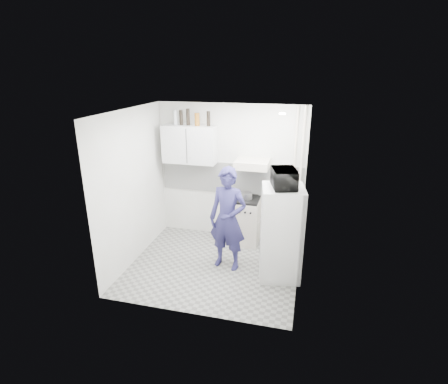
# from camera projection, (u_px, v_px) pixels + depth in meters

# --- Properties ---
(floor) EXTENTS (2.80, 2.80, 0.00)m
(floor) POSITION_uv_depth(u_px,v_px,m) (214.00, 266.00, 5.96)
(floor) COLOR gray
(floor) RESTS_ON ground
(ceiling) EXTENTS (2.80, 2.80, 0.00)m
(ceiling) POSITION_uv_depth(u_px,v_px,m) (212.00, 111.00, 5.08)
(ceiling) COLOR white
(ceiling) RESTS_ON wall_back
(wall_back) EXTENTS (2.80, 0.00, 2.80)m
(wall_back) POSITION_uv_depth(u_px,v_px,m) (231.00, 173.00, 6.67)
(wall_back) COLOR silver
(wall_back) RESTS_ON floor
(wall_left) EXTENTS (0.00, 2.60, 2.60)m
(wall_left) POSITION_uv_depth(u_px,v_px,m) (133.00, 188.00, 5.85)
(wall_left) COLOR silver
(wall_left) RESTS_ON floor
(wall_right) EXTENTS (0.00, 2.60, 2.60)m
(wall_right) POSITION_uv_depth(u_px,v_px,m) (303.00, 203.00, 5.20)
(wall_right) COLOR silver
(wall_right) RESTS_ON floor
(person) EXTENTS (0.69, 0.52, 1.74)m
(person) POSITION_uv_depth(u_px,v_px,m) (228.00, 219.00, 5.69)
(person) COLOR #252252
(person) RESTS_ON floor
(stove) EXTENTS (0.54, 0.54, 0.86)m
(stove) POSITION_uv_depth(u_px,v_px,m) (245.00, 221.00, 6.65)
(stove) COLOR beige
(stove) RESTS_ON floor
(fridge) EXTENTS (0.73, 0.73, 1.51)m
(fridge) POSITION_uv_depth(u_px,v_px,m) (281.00, 233.00, 5.46)
(fridge) COLOR silver
(fridge) RESTS_ON floor
(stove_top) EXTENTS (0.52, 0.52, 0.03)m
(stove_top) POSITION_uv_depth(u_px,v_px,m) (245.00, 199.00, 6.50)
(stove_top) COLOR black
(stove_top) RESTS_ON stove
(saucepan) EXTENTS (0.20, 0.20, 0.11)m
(saucepan) POSITION_uv_depth(u_px,v_px,m) (247.00, 196.00, 6.48)
(saucepan) COLOR silver
(saucepan) RESTS_ON stove_top
(microwave) EXTENTS (0.58, 0.47, 0.28)m
(microwave) POSITION_uv_depth(u_px,v_px,m) (284.00, 178.00, 5.16)
(microwave) COLOR black
(microwave) RESTS_ON fridge
(bottle_b) EXTENTS (0.07, 0.07, 0.27)m
(bottle_b) POSITION_uv_depth(u_px,v_px,m) (175.00, 117.00, 6.39)
(bottle_b) COLOR #B2B7BC
(bottle_b) RESTS_ON upper_cabinet
(bottle_c) EXTENTS (0.07, 0.07, 0.27)m
(bottle_c) POSITION_uv_depth(u_px,v_px,m) (181.00, 118.00, 6.36)
(bottle_c) COLOR black
(bottle_c) RESTS_ON upper_cabinet
(bottle_d) EXTENTS (0.07, 0.07, 0.30)m
(bottle_d) POSITION_uv_depth(u_px,v_px,m) (188.00, 117.00, 6.33)
(bottle_d) COLOR black
(bottle_d) RESTS_ON upper_cabinet
(canister_a) EXTENTS (0.09, 0.09, 0.23)m
(canister_a) POSITION_uv_depth(u_px,v_px,m) (197.00, 119.00, 6.30)
(canister_a) COLOR brown
(canister_a) RESTS_ON upper_cabinet
(bottle_e) EXTENTS (0.07, 0.07, 0.27)m
(bottle_e) POSITION_uv_depth(u_px,v_px,m) (208.00, 119.00, 6.24)
(bottle_e) COLOR black
(bottle_e) RESTS_ON upper_cabinet
(upper_cabinet) EXTENTS (1.00, 0.35, 0.70)m
(upper_cabinet) POSITION_uv_depth(u_px,v_px,m) (190.00, 144.00, 6.49)
(upper_cabinet) COLOR silver
(upper_cabinet) RESTS_ON wall_back
(range_hood) EXTENTS (0.60, 0.50, 0.14)m
(range_hood) POSITION_uv_depth(u_px,v_px,m) (252.00, 164.00, 6.24)
(range_hood) COLOR beige
(range_hood) RESTS_ON wall_back
(backsplash) EXTENTS (2.74, 0.03, 0.60)m
(backsplash) POSITION_uv_depth(u_px,v_px,m) (231.00, 178.00, 6.69)
(backsplash) COLOR white
(backsplash) RESTS_ON wall_back
(pipe_a) EXTENTS (0.05, 0.05, 2.60)m
(pipe_a) POSITION_uv_depth(u_px,v_px,m) (300.00, 179.00, 6.29)
(pipe_a) COLOR beige
(pipe_a) RESTS_ON floor
(pipe_b) EXTENTS (0.04, 0.04, 2.60)m
(pipe_b) POSITION_uv_depth(u_px,v_px,m) (293.00, 179.00, 6.32)
(pipe_b) COLOR beige
(pipe_b) RESTS_ON floor
(ceiling_spot_fixture) EXTENTS (0.10, 0.10, 0.02)m
(ceiling_spot_fixture) POSITION_uv_depth(u_px,v_px,m) (282.00, 114.00, 5.05)
(ceiling_spot_fixture) COLOR white
(ceiling_spot_fixture) RESTS_ON ceiling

